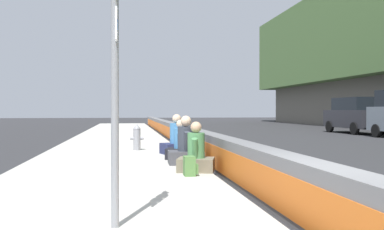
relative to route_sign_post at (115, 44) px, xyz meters
name	(u,v)px	position (x,y,z in m)	size (l,w,h in m)	color
jersey_barrier	(327,203)	(-0.39, -2.38, -1.81)	(76.00, 0.45, 0.85)	slate
route_sign_post	(115,44)	(0.00, 0.00, 0.00)	(0.44, 0.09, 3.60)	gray
fire_hydrant	(137,137)	(9.72, -0.47, -1.65)	(0.26, 0.46, 0.88)	gray
seated_person_foreground	(196,156)	(4.40, -1.63, -1.75)	(0.85, 0.93, 1.09)	#706651
seated_person_middle	(186,149)	(5.76, -1.59, -1.72)	(0.77, 0.88, 1.20)	#424247
seated_person_rear	(181,147)	(6.91, -1.60, -1.75)	(0.84, 0.92, 1.08)	black
seated_person_far	(177,141)	(8.28, -1.65, -1.71)	(0.94, 1.03, 1.21)	#23284C
backpack	(190,166)	(3.79, -1.41, -1.90)	(0.32, 0.28, 0.40)	#4C7A3D
parked_car_midline	(355,115)	(20.93, -14.49, -1.05)	(4.85, 2.17, 2.28)	#28282D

